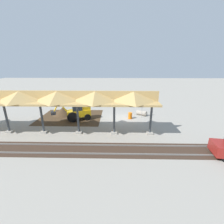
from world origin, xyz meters
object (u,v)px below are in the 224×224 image
at_px(stop_sign, 142,105).
at_px(concrete_pipe, 142,113).
at_px(backhoe, 78,111).
at_px(traffic_barrel, 130,116).

relative_size(stop_sign, concrete_pipe, 1.50).
bearing_deg(backhoe, traffic_barrel, -175.67).
height_order(concrete_pipe, traffic_barrel, traffic_barrel).
bearing_deg(traffic_barrel, stop_sign, -162.86).
relative_size(backhoe, concrete_pipe, 3.09).
bearing_deg(backhoe, stop_sign, -173.16).
distance_m(stop_sign, backhoe, 9.23).
distance_m(concrete_pipe, traffic_barrel, 2.46).
height_order(backhoe, concrete_pipe, backhoe).
height_order(stop_sign, backhoe, backhoe).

